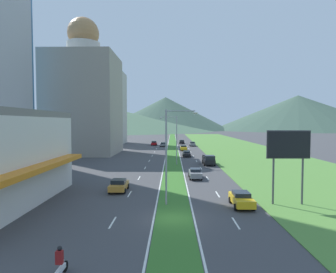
{
  "coord_description": "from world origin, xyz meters",
  "views": [
    {
      "loc": [
        -0.16,
        -24.33,
        8.3
      ],
      "look_at": [
        -1.23,
        49.83,
        4.67
      ],
      "focal_mm": 30.79,
      "sensor_mm": 36.0,
      "label": 1
    }
  ],
  "objects": [
    {
      "name": "street_lamp_near",
      "position": [
        -0.4,
        4.25,
        5.53
      ],
      "size": [
        3.23,
        0.29,
        9.59
      ],
      "color": "#99999E",
      "rests_on": "ground_plane"
    },
    {
      "name": "lane_dash_left_11",
      "position": [
        -5.1,
        85.04,
        0.01
      ],
      "size": [
        0.16,
        2.8,
        0.01
      ],
      "primitive_type": "cube",
      "color": "silver",
      "rests_on": "ground_plane"
    },
    {
      "name": "lane_dash_right_12",
      "position": [
        5.1,
        94.59,
        0.01
      ],
      "size": [
        0.16,
        2.8,
        0.01
      ],
      "primitive_type": "cube",
      "color": "silver",
      "rests_on": "ground_plane"
    },
    {
      "name": "car_2",
      "position": [
        3.6,
        87.26,
        0.77
      ],
      "size": [
        1.97,
        4.09,
        1.47
      ],
      "rotation": [
        0.0,
        0.0,
        -1.57
      ],
      "color": "black",
      "rests_on": "ground_plane"
    },
    {
      "name": "lane_dash_left_5",
      "position": [
        -5.1,
        27.74,
        0.01
      ],
      "size": [
        0.16,
        2.8,
        0.01
      ],
      "primitive_type": "cube",
      "color": "silver",
      "rests_on": "ground_plane"
    },
    {
      "name": "lane_dash_right_3",
      "position": [
        5.1,
        8.65,
        0.01
      ],
      "size": [
        0.16,
        2.8,
        0.01
      ],
      "primitive_type": "cube",
      "color": "silver",
      "rests_on": "ground_plane"
    },
    {
      "name": "lane_dash_right_11",
      "position": [
        5.1,
        85.04,
        0.01
      ],
      "size": [
        0.16,
        2.8,
        0.01
      ],
      "primitive_type": "cube",
      "color": "silver",
      "rests_on": "ground_plane"
    },
    {
      "name": "lane_dash_left_13",
      "position": [
        -5.1,
        104.14,
        0.01
      ],
      "size": [
        0.16,
        2.8,
        0.01
      ],
      "primitive_type": "cube",
      "color": "silver",
      "rests_on": "ground_plane"
    },
    {
      "name": "edge_line_median_left",
      "position": [
        -1.75,
        60.0,
        0.01
      ],
      "size": [
        0.16,
        240.0,
        0.01
      ],
      "primitive_type": "cube",
      "color": "silver",
      "rests_on": "ground_plane"
    },
    {
      "name": "lane_dash_right_10",
      "position": [
        5.1,
        75.49,
        0.01
      ],
      "size": [
        0.16,
        2.8,
        0.01
      ],
      "primitive_type": "cube",
      "color": "silver",
      "rests_on": "ground_plane"
    },
    {
      "name": "lane_dash_left_10",
      "position": [
        -5.1,
        75.49,
        0.01
      ],
      "size": [
        0.16,
        2.8,
        0.01
      ],
      "primitive_type": "cube",
      "color": "silver",
      "rests_on": "ground_plane"
    },
    {
      "name": "midrise_colored",
      "position": [
        -25.68,
        88.89,
        13.87
      ],
      "size": [
        13.36,
        13.36,
        27.75
      ],
      "primitive_type": "cube",
      "color": "#B7B2A8",
      "rests_on": "ground_plane"
    },
    {
      "name": "lane_dash_left_4",
      "position": [
        -5.1,
        18.2,
        0.01
      ],
      "size": [
        0.16,
        2.8,
        0.01
      ],
      "primitive_type": "cube",
      "color": "silver",
      "rests_on": "ground_plane"
    },
    {
      "name": "lane_dash_right_4",
      "position": [
        5.1,
        18.2,
        0.01
      ],
      "size": [
        0.16,
        2.8,
        0.01
      ],
      "primitive_type": "cube",
      "color": "silver",
      "rests_on": "ground_plane"
    },
    {
      "name": "lane_dash_right_2",
      "position": [
        5.1,
        -0.9,
        0.01
      ],
      "size": [
        0.16,
        2.8,
        0.01
      ],
      "primitive_type": "cube",
      "color": "silver",
      "rests_on": "ground_plane"
    },
    {
      "name": "lane_dash_left_7",
      "position": [
        -5.1,
        46.84,
        0.01
      ],
      "size": [
        0.16,
        2.8,
        0.01
      ],
      "primitive_type": "cube",
      "color": "silver",
      "rests_on": "ground_plane"
    },
    {
      "name": "edge_line_median_right",
      "position": [
        1.75,
        60.0,
        0.01
      ],
      "size": [
        0.16,
        240.0,
        0.01
      ],
      "primitive_type": "cube",
      "color": "silver",
      "rests_on": "ground_plane"
    },
    {
      "name": "car_5",
      "position": [
        3.28,
        18.16,
        0.75
      ],
      "size": [
        1.86,
        4.28,
        1.44
      ],
      "rotation": [
        0.0,
        0.0,
        -1.57
      ],
      "color": "slate",
      "rests_on": "ground_plane"
    },
    {
      "name": "car_1",
      "position": [
        3.23,
        60.52,
        0.78
      ],
      "size": [
        1.98,
        4.45,
        1.52
      ],
      "rotation": [
        0.0,
        0.0,
        -1.57
      ],
      "color": "yellow",
      "rests_on": "ground_plane"
    },
    {
      "name": "lane_dash_left_2",
      "position": [
        -5.1,
        -0.9,
        0.01
      ],
      "size": [
        0.16,
        2.8,
        0.01
      ],
      "primitive_type": "cube",
      "color": "silver",
      "rests_on": "ground_plane"
    },
    {
      "name": "lane_dash_left_9",
      "position": [
        -5.1,
        65.94,
        0.01
      ],
      "size": [
        0.16,
        2.8,
        0.01
      ],
      "primitive_type": "cube",
      "color": "silver",
      "rests_on": "ground_plane"
    },
    {
      "name": "grass_verge_right",
      "position": [
        20.6,
        60.0,
        0.03
      ],
      "size": [
        24.0,
        240.0,
        0.06
      ],
      "primitive_type": "cube",
      "color": "#518438",
      "rests_on": "ground_plane"
    },
    {
      "name": "lane_dash_left_8",
      "position": [
        -5.1,
        56.39,
        0.01
      ],
      "size": [
        0.16,
        2.8,
        0.01
      ],
      "primitive_type": "cube",
      "color": "silver",
      "rests_on": "ground_plane"
    },
    {
      "name": "pickup_truck_0",
      "position": [
        7.0,
        31.65,
        0.98
      ],
      "size": [
        2.18,
        5.4,
        2.0
      ],
      "rotation": [
        0.0,
        0.0,
        -1.57
      ],
      "color": "black",
      "rests_on": "ground_plane"
    },
    {
      "name": "hill_far_left",
      "position": [
        -76.36,
        269.64,
        12.71
      ],
      "size": [
        238.18,
        238.18,
        25.41
      ],
      "primitive_type": "cone",
      "color": "#47664C",
      "rests_on": "ground_plane"
    },
    {
      "name": "lane_dash_right_9",
      "position": [
        5.1,
        65.94,
        0.01
      ],
      "size": [
        0.16,
        2.8,
        0.01
      ],
      "primitive_type": "cube",
      "color": "silver",
      "rests_on": "ground_plane"
    },
    {
      "name": "lane_dash_right_8",
      "position": [
        5.1,
        56.39,
        0.01
      ],
      "size": [
        0.16,
        2.8,
        0.01
      ],
      "primitive_type": "cube",
      "color": "silver",
      "rests_on": "ground_plane"
    },
    {
      "name": "hill_far_center",
      "position": [
        -7.36,
        291.45,
        17.96
      ],
      "size": [
        140.06,
        140.06,
        35.91
      ],
      "primitive_type": "cone",
      "color": "#3D5647",
      "rests_on": "ground_plane"
    },
    {
      "name": "lane_dash_right_13",
      "position": [
        5.1,
        104.14,
        0.01
      ],
      "size": [
        0.16,
        2.8,
        0.01
      ],
      "primitive_type": "cube",
      "color": "silver",
      "rests_on": "ground_plane"
    },
    {
      "name": "lane_dash_left_6",
      "position": [
        -5.1,
        37.29,
        0.01
      ],
      "size": [
        0.16,
        2.8,
        0.01
      ],
      "primitive_type": "cube",
      "color": "silver",
      "rests_on": "ground_plane"
    },
    {
      "name": "lane_dash_right_6",
      "position": [
        5.1,
        37.29,
        0.01
      ],
      "size": [
        0.16,
        2.8,
        0.01
      ],
      "primitive_type": "cube",
      "color": "silver",
      "rests_on": "ground_plane"
    },
    {
      "name": "hill_far_right",
      "position": [
        133.79,
        285.39,
        18.56
      ],
      "size": [
        181.74,
        181.74,
        37.12
      ],
      "primitive_type": "cone",
      "color": "#3D5647",
      "rests_on": "ground_plane"
    },
    {
      "name": "lane_dash_right_7",
      "position": [
        5.1,
        46.84,
        0.01
      ],
      "size": [
        0.16,
        2.8,
        0.01
      ],
      "primitive_type": "cube",
      "color": "silver",
      "rests_on": "ground_plane"
    },
    {
      "name": "domed_building",
      "position": [
        -23.38,
        51.62,
        14.51
      ],
      "size": [
        17.26,
        17.26,
        35.6
      ],
      "color": "#9E9384",
      "rests_on": "ground_plane"
    },
    {
      "name": "car_4",
      "position": [
        6.69,
        3.83,
        0.75
      ],
      "size": [
        1.93,
        4.09,
        1.44
      ],
      "rotation": [
        0.0,
        0.0,
        -1.57
      ],
      "color": "yellow",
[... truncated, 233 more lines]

